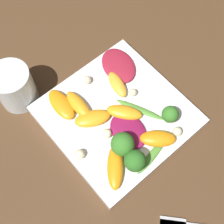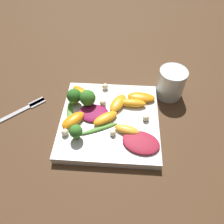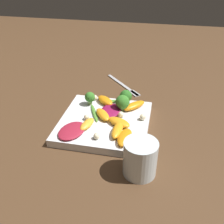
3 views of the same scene
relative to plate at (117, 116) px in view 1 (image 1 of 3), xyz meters
name	(u,v)px [view 1 (image 1 of 3)]	position (x,y,z in m)	size (l,w,h in m)	color
ground_plane	(117,118)	(0.00, 0.00, -0.01)	(2.40, 2.40, 0.00)	#4C331E
plate	(117,116)	(0.00, 0.00, 0.00)	(0.24, 0.24, 0.02)	white
drinking_glass	(14,87)	(0.12, -0.16, 0.03)	(0.07, 0.07, 0.08)	silver
radicchio_leaf_0	(118,65)	(-0.07, -0.08, 0.02)	(0.08, 0.10, 0.01)	maroon
radicchio_leaf_1	(128,131)	(0.01, 0.04, 0.02)	(0.06, 0.08, 0.01)	maroon
orange_segment_0	(61,104)	(0.07, -0.08, 0.02)	(0.04, 0.07, 0.02)	orange
orange_segment_1	(158,139)	(-0.02, 0.09, 0.02)	(0.07, 0.07, 0.02)	orange
orange_segment_2	(117,84)	(-0.04, -0.04, 0.02)	(0.04, 0.06, 0.02)	#FCAD33
orange_segment_3	(124,112)	(-0.01, 0.01, 0.02)	(0.06, 0.07, 0.02)	orange
orange_segment_4	(115,167)	(0.07, 0.08, 0.02)	(0.07, 0.08, 0.02)	orange
orange_segment_5	(92,118)	(0.04, -0.02, 0.02)	(0.07, 0.06, 0.02)	orange
orange_segment_6	(79,106)	(0.05, -0.05, 0.02)	(0.03, 0.07, 0.02)	orange
broccoli_floret_0	(170,115)	(-0.06, 0.07, 0.03)	(0.03, 0.03, 0.04)	#7A9E51
broccoli_floret_1	(135,161)	(0.04, 0.09, 0.04)	(0.04, 0.04, 0.05)	#84AD5B
broccoli_floret_2	(123,144)	(0.04, 0.06, 0.04)	(0.04, 0.04, 0.05)	#7A9E51
arugula_sprig_0	(140,110)	(-0.04, 0.02, 0.01)	(0.05, 0.09, 0.01)	#518E33
arugula_sprig_1	(152,156)	(0.01, 0.10, 0.01)	(0.08, 0.03, 0.00)	#518E33
macadamia_nut_0	(107,133)	(0.04, 0.02, 0.02)	(0.02, 0.02, 0.02)	beige
macadamia_nut_1	(177,132)	(-0.05, 0.10, 0.02)	(0.02, 0.02, 0.02)	beige
macadamia_nut_2	(88,79)	(0.00, -0.09, 0.02)	(0.02, 0.02, 0.02)	beige
macadamia_nut_3	(80,154)	(0.10, 0.02, 0.02)	(0.02, 0.02, 0.02)	beige
macadamia_nut_4	(133,92)	(-0.05, -0.01, 0.02)	(0.01, 0.01, 0.01)	beige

